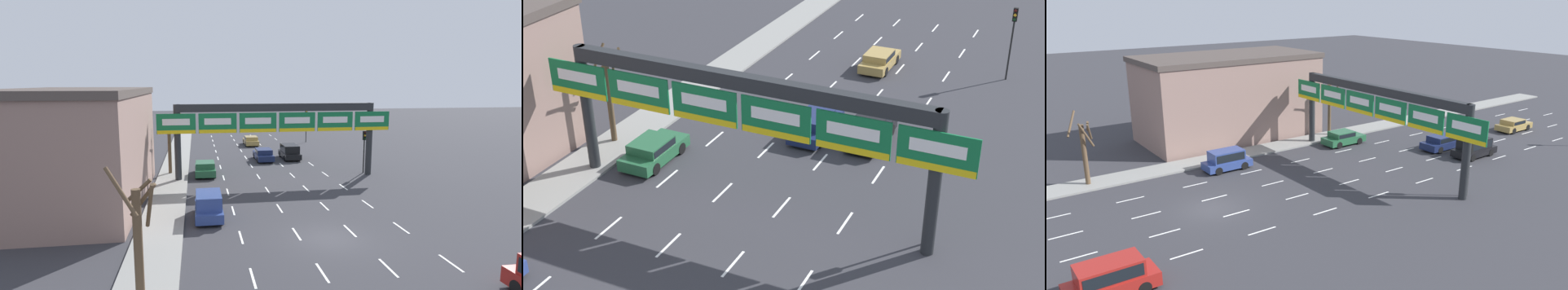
% 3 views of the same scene
% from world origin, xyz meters
% --- Properties ---
extents(lane_dashes, '(10.02, 67.00, 0.01)m').
position_xyz_m(lane_dashes, '(-0.00, 13.50, 0.00)').
color(lane_dashes, white).
rests_on(lane_dashes, ground_plane).
extents(sign_gantry, '(21.60, 0.70, 6.94)m').
position_xyz_m(sign_gantry, '(-0.00, 15.28, 5.35)').
color(sign_gantry, '#232628').
rests_on(sign_gantry, ground_plane).
extents(car_gold, '(1.88, 4.31, 1.29)m').
position_xyz_m(car_gold, '(0.24, 35.51, 0.70)').
color(car_gold, '#A88947').
rests_on(car_gold, ground_plane).
extents(car_navy, '(1.88, 4.51, 1.37)m').
position_xyz_m(car_navy, '(0.15, 23.90, 0.74)').
color(car_navy, '#19234C').
rests_on(car_navy, ground_plane).
extents(car_green, '(1.94, 4.24, 1.35)m').
position_xyz_m(car_green, '(-6.62, 17.32, 0.73)').
color(car_green, '#235B38').
rests_on(car_green, ground_plane).
extents(suv_black, '(1.90, 4.37, 1.68)m').
position_xyz_m(suv_black, '(3.34, 24.42, 0.94)').
color(suv_black, black).
rests_on(suv_black, ground_plane).
extents(traffic_light_near_gantry, '(0.30, 0.35, 4.18)m').
position_xyz_m(traffic_light_near_gantry, '(8.87, 16.03, 3.00)').
color(traffic_light_near_gantry, black).
rests_on(traffic_light_near_gantry, ground_plane).
extents(traffic_light_mid_block, '(0.30, 0.35, 5.05)m').
position_xyz_m(traffic_light_mid_block, '(8.79, 37.19, 3.58)').
color(traffic_light_mid_block, black).
rests_on(traffic_light_mid_block, ground_plane).
extents(tree_bare_second, '(1.99, 1.70, 5.83)m').
position_xyz_m(tree_bare_second, '(-9.94, 18.34, 3.18)').
color(tree_bare_second, brown).
rests_on(tree_bare_second, sidewalk_left).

